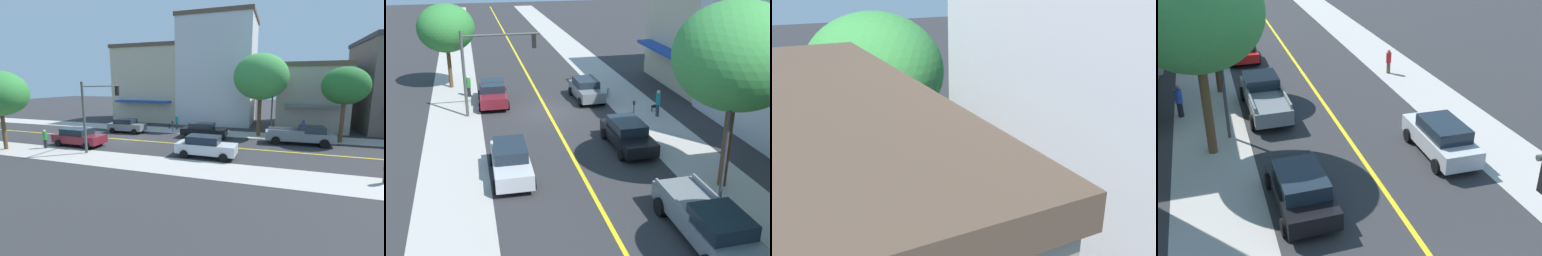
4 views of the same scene
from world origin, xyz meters
The scene contains 9 objects.
street_tree_left_near centered at (-5.43, 20.33, 5.36)m, with size 4.13×4.13×7.15m.
street_tree_left_far centered at (-6.25, 12.60, 6.26)m, with size 5.67×5.67×8.69m.
street_lamp centered at (-5.41, 13.89, 3.70)m, with size 0.70×0.36×5.91m.
red_sedan_left_curb centered at (-3.43, 26.35, 0.78)m, with size 2.08×4.48×1.50m.
black_sedan_left_curb centered at (-3.34, 7.22, 0.81)m, with size 2.16×4.72×1.55m.
silver_sedan_right_curb centered at (3.47, 9.30, 0.85)m, with size 2.06×4.62×1.65m.
grey_pickup_truck centered at (-3.28, 16.63, 0.89)m, with size 2.27×6.01×1.74m.
pedestrian_blue_shirt centered at (-7.65, 17.17, 0.92)m, with size 0.39×0.39×1.75m.
pedestrian_red_shirt centered at (5.43, 20.44, 0.84)m, with size 0.34×0.34×1.59m.
Camera 4 is at (-6.06, -7.34, 10.26)m, focal length 44.30 mm.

